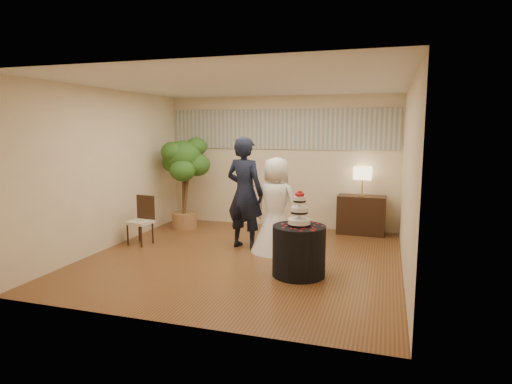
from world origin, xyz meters
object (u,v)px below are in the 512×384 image
(cake_table, at_px, (299,251))
(side_chair, at_px, (140,221))
(console, at_px, (361,215))
(bride, at_px, (276,205))
(ficus_tree, at_px, (184,183))
(groom, at_px, (245,193))
(wedding_cake, at_px, (299,208))
(table_lamp, at_px, (362,181))

(cake_table, xyz_separation_m, side_chair, (-3.12, 0.80, 0.08))
(console, bearing_deg, cake_table, -102.41)
(bride, bearing_deg, side_chair, 21.29)
(cake_table, bearing_deg, console, 75.84)
(cake_table, bearing_deg, ficus_tree, 142.91)
(groom, bearing_deg, side_chair, 25.25)
(console, xyz_separation_m, ficus_tree, (-3.63, -0.59, 0.59))
(wedding_cake, xyz_separation_m, side_chair, (-3.12, 0.80, -0.55))
(wedding_cake, bearing_deg, table_lamp, 75.84)
(console, distance_m, ficus_tree, 3.73)
(cake_table, height_order, side_chair, side_chair)
(ficus_tree, bearing_deg, table_lamp, 9.22)
(bride, bearing_deg, table_lamp, -113.98)
(groom, bearing_deg, table_lamp, -125.01)
(ficus_tree, height_order, side_chair, ficus_tree)
(groom, relative_size, side_chair, 2.22)
(side_chair, bearing_deg, wedding_cake, -6.22)
(groom, relative_size, console, 2.11)
(cake_table, relative_size, side_chair, 0.86)
(table_lamp, bearing_deg, bride, -128.24)
(bride, height_order, table_lamp, bride)
(table_lamp, relative_size, ficus_tree, 0.29)
(cake_table, bearing_deg, groom, 136.29)
(console, bearing_deg, groom, -137.74)
(bride, xyz_separation_m, side_chair, (-2.49, -0.31, -0.37))
(wedding_cake, bearing_deg, side_chair, 165.68)
(wedding_cake, bearing_deg, console, 75.84)
(wedding_cake, distance_m, side_chair, 3.27)
(bride, height_order, cake_table, bride)
(wedding_cake, distance_m, console, 2.95)
(console, distance_m, side_chair, 4.32)
(console, relative_size, ficus_tree, 0.48)
(console, relative_size, side_chair, 1.05)
(table_lamp, bearing_deg, console, 0.00)
(groom, xyz_separation_m, side_chair, (-1.91, -0.36, -0.54))
(console, bearing_deg, bride, -126.48)
(groom, height_order, bride, groom)
(console, bearing_deg, wedding_cake, -102.41)
(groom, xyz_separation_m, table_lamp, (1.92, 1.64, 0.08))
(console, height_order, side_chair, side_chair)
(bride, relative_size, side_chair, 1.84)
(cake_table, relative_size, table_lamp, 1.32)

